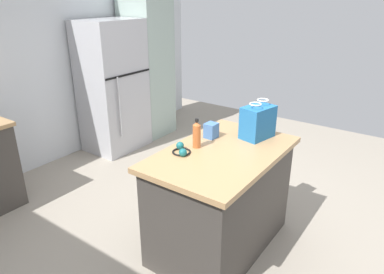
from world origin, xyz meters
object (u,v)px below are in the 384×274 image
Objects in this scene: kitchen_island at (221,199)px; tall_cabinet at (147,60)px; bottle at (197,135)px; ear_defenders at (181,150)px; refrigerator at (113,87)px; small_box at (211,130)px; shopping_bag at (258,122)px.

tall_cabinet reaches higher than kitchen_island.
ear_defenders is (-0.16, 0.04, -0.09)m from bottle.
refrigerator is 0.76m from tall_cabinet.
small_box is (-1.52, -2.10, -0.18)m from tall_cabinet.
small_box is (0.19, 0.23, 0.51)m from kitchen_island.
bottle is 1.16× the size of ear_defenders.
shopping_bag reaches higher than small_box.
tall_cabinet is at bearing 47.33° from ear_defenders.
tall_cabinet is at bearing 0.02° from refrigerator.
bottle is at bearing 147.41° from shopping_bag.
shopping_bag is (-0.57, -2.43, 0.16)m from refrigerator.
small_box is 0.41m from ear_defenders.
tall_cabinet is 17.59× the size of small_box.
shopping_bag is 2.50× the size of small_box.
kitchen_island is 2.57m from refrigerator.
shopping_bag reaches higher than ear_defenders.
tall_cabinet is 9.32× the size of bottle.
ear_defenders is at bearing 167.21° from bottle.
shopping_bag is at bearing -54.06° from small_box.
bottle is at bearing -12.79° from ear_defenders.
small_box is 0.53× the size of bottle.
tall_cabinet is 2.84m from ear_defenders.
bottle is at bearing -176.05° from small_box.
bottle is (-1.05, -2.12, 0.13)m from refrigerator.
kitchen_island is 0.57× the size of tall_cabinet.
shopping_bag is 0.41m from small_box.
small_box is 0.25m from bottle.
refrigerator is 5.42× the size of shopping_bag.
shopping_bag is 0.73m from ear_defenders.
refrigerator reaches higher than bottle.
refrigerator is 2.25m from small_box.
refrigerator reaches higher than shopping_bag.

